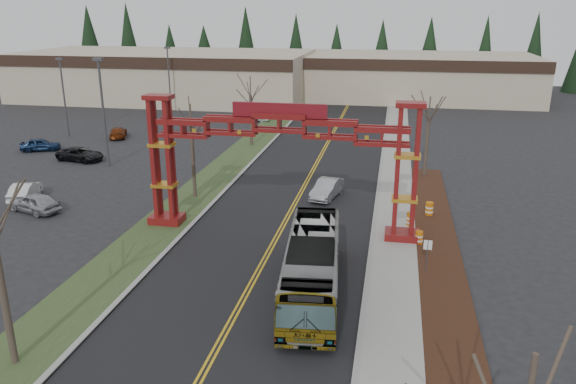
% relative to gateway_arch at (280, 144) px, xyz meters
% --- Properties ---
extents(road, '(12.00, 110.00, 0.02)m').
position_rel_gateway_arch_xyz_m(road, '(-0.00, 7.00, -5.97)').
color(road, black).
rests_on(road, ground).
extents(lane_line_left, '(0.12, 100.00, 0.01)m').
position_rel_gateway_arch_xyz_m(lane_line_left, '(-0.12, 7.00, -5.96)').
color(lane_line_left, gold).
rests_on(lane_line_left, road).
extents(lane_line_right, '(0.12, 100.00, 0.01)m').
position_rel_gateway_arch_xyz_m(lane_line_right, '(0.12, 7.00, -5.96)').
color(lane_line_right, gold).
rests_on(lane_line_right, road).
extents(curb_right, '(0.30, 110.00, 0.15)m').
position_rel_gateway_arch_xyz_m(curb_right, '(6.15, 7.00, -5.91)').
color(curb_right, gray).
rests_on(curb_right, ground).
extents(sidewalk_right, '(2.60, 110.00, 0.14)m').
position_rel_gateway_arch_xyz_m(sidewalk_right, '(7.60, 7.00, -5.91)').
color(sidewalk_right, gray).
rests_on(sidewalk_right, ground).
extents(landscape_strip, '(2.60, 50.00, 0.12)m').
position_rel_gateway_arch_xyz_m(landscape_strip, '(10.20, -8.00, -5.92)').
color(landscape_strip, black).
rests_on(landscape_strip, ground).
extents(grass_median, '(4.00, 110.00, 0.08)m').
position_rel_gateway_arch_xyz_m(grass_median, '(-8.00, 7.00, -5.94)').
color(grass_median, '#2E4120').
rests_on(grass_median, ground).
extents(curb_left, '(0.30, 110.00, 0.15)m').
position_rel_gateway_arch_xyz_m(curb_left, '(-6.15, 7.00, -5.91)').
color(curb_left, gray).
rests_on(curb_left, ground).
extents(gateway_arch, '(18.20, 1.60, 8.90)m').
position_rel_gateway_arch_xyz_m(gateway_arch, '(0.00, 0.00, 0.00)').
color(gateway_arch, maroon).
rests_on(gateway_arch, ground).
extents(retail_building_west, '(46.00, 22.30, 7.50)m').
position_rel_gateway_arch_xyz_m(retail_building_west, '(-30.00, 53.96, -2.22)').
color(retail_building_west, '#BCAF90').
rests_on(retail_building_west, ground).
extents(retail_building_east, '(38.00, 20.30, 7.00)m').
position_rel_gateway_arch_xyz_m(retail_building_east, '(10.00, 61.95, -2.47)').
color(retail_building_east, '#BCAF90').
rests_on(retail_building_east, ground).
extents(conifer_treeline, '(116.10, 5.60, 13.00)m').
position_rel_gateway_arch_xyz_m(conifer_treeline, '(0.25, 74.00, 0.50)').
color(conifer_treeline, black).
rests_on(conifer_treeline, ground).
extents(transit_bus, '(3.69, 11.47, 3.14)m').
position_rel_gateway_arch_xyz_m(transit_bus, '(3.36, -8.13, -4.41)').
color(transit_bus, '#B6B9BF').
rests_on(transit_bus, ground).
extents(silver_sedan, '(2.37, 4.59, 1.44)m').
position_rel_gateway_arch_xyz_m(silver_sedan, '(2.20, 7.63, -5.26)').
color(silver_sedan, '#A5A8AD').
rests_on(silver_sedan, ground).
extents(parked_car_near_a, '(4.55, 2.94, 1.44)m').
position_rel_gateway_arch_xyz_m(parked_car_near_a, '(-18.36, 0.33, -5.26)').
color(parked_car_near_a, '#A2A3AA').
rests_on(parked_car_near_a, ground).
extents(parked_car_near_b, '(2.69, 4.48, 1.39)m').
position_rel_gateway_arch_xyz_m(parked_car_near_b, '(-20.77, 2.69, -5.29)').
color(parked_car_near_b, white).
rests_on(parked_car_near_b, ground).
extents(parked_car_near_c, '(4.97, 2.91, 1.30)m').
position_rel_gateway_arch_xyz_m(parked_car_near_c, '(-22.84, 14.27, -5.33)').
color(parked_car_near_c, black).
rests_on(parked_car_near_c, ground).
extents(parked_car_mid_a, '(3.13, 4.53, 1.22)m').
position_rel_gateway_arch_xyz_m(parked_car_mid_a, '(-24.07, 24.52, -5.37)').
color(parked_car_mid_a, maroon).
rests_on(parked_car_mid_a, ground).
extents(parked_car_mid_b, '(4.27, 3.03, 1.35)m').
position_rel_gateway_arch_xyz_m(parked_car_mid_b, '(-29.04, 17.13, -5.31)').
color(parked_car_mid_b, '#15284C').
rests_on(parked_car_mid_b, ground).
extents(parked_car_far_a, '(4.06, 1.61, 1.31)m').
position_rel_gateway_arch_xyz_m(parked_car_far_a, '(-11.00, 37.08, -5.33)').
color(parked_car_far_a, silver).
rests_on(parked_car_far_a, ground).
extents(bare_tree_median_mid, '(2.89, 2.89, 7.40)m').
position_rel_gateway_arch_xyz_m(bare_tree_median_mid, '(-8.00, 5.66, -0.53)').
color(bare_tree_median_mid, '#382D26').
rests_on(bare_tree_median_mid, ground).
extents(bare_tree_median_far, '(3.04, 3.04, 7.46)m').
position_rel_gateway_arch_xyz_m(bare_tree_median_far, '(-8.00, 23.58, -0.57)').
color(bare_tree_median_far, '#382D26').
rests_on(bare_tree_median_far, ground).
extents(bare_tree_right_far, '(3.08, 3.08, 7.09)m').
position_rel_gateway_arch_xyz_m(bare_tree_right_far, '(10.00, 15.06, -0.96)').
color(bare_tree_right_far, '#382D26').
rests_on(bare_tree_right_far, ground).
extents(light_pole_near, '(0.87, 0.43, 10.00)m').
position_rel_gateway_arch_xyz_m(light_pole_near, '(-19.21, 13.00, -0.20)').
color(light_pole_near, '#3F3F44').
rests_on(light_pole_near, ground).
extents(light_pole_mid, '(0.78, 0.39, 8.94)m').
position_rel_gateway_arch_xyz_m(light_pole_mid, '(-30.05, 24.05, -0.81)').
color(light_pole_mid, '#3F3F44').
rests_on(light_pole_mid, ground).
extents(light_pole_far, '(0.79, 0.39, 9.09)m').
position_rel_gateway_arch_xyz_m(light_pole_far, '(-24.43, 41.37, -0.72)').
color(light_pole_far, '#3F3F44').
rests_on(light_pole_far, ground).
extents(street_sign, '(0.46, 0.06, 2.02)m').
position_rel_gateway_arch_xyz_m(street_sign, '(9.31, -4.62, -4.53)').
color(street_sign, '#3F3F44').
rests_on(street_sign, ground).
extents(barrel_south, '(0.50, 0.50, 0.92)m').
position_rel_gateway_arch_xyz_m(barrel_south, '(9.04, -0.56, -5.52)').
color(barrel_south, '#CA680B').
rests_on(barrel_south, ground).
extents(barrel_mid, '(0.55, 0.55, 1.02)m').
position_rel_gateway_arch_xyz_m(barrel_mid, '(8.57, 2.47, -5.47)').
color(barrel_mid, '#CA680B').
rests_on(barrel_mid, ground).
extents(barrel_north, '(0.56, 0.56, 1.04)m').
position_rel_gateway_arch_xyz_m(barrel_north, '(9.92, 4.83, -5.46)').
color(barrel_north, '#CA680B').
rests_on(barrel_north, ground).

